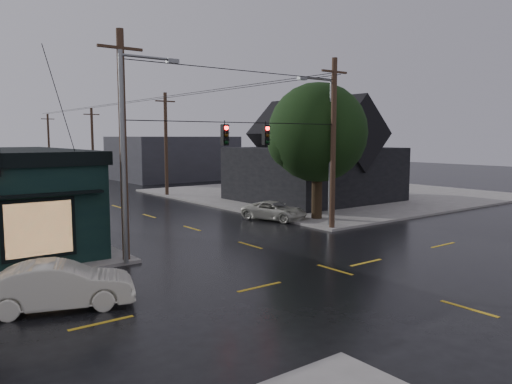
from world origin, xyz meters
TOP-DOWN VIEW (x-y plane):
  - ground_plane at (0.00, 0.00)m, footprint 160.00×160.00m
  - sidewalk_ne at (20.00, 20.00)m, footprint 28.00×28.00m
  - ne_building at (15.00, 17.00)m, footprint 12.60×11.60m
  - corner_tree at (8.15, 9.53)m, footprint 6.54×6.54m
  - utility_pole_nw at (-6.50, 6.50)m, footprint 2.00×0.32m
  - utility_pole_ne at (6.50, 6.50)m, footprint 2.00×0.32m
  - utility_pole_far_a at (6.50, 28.00)m, footprint 2.00×0.32m
  - utility_pole_far_b at (6.50, 48.00)m, footprint 2.00×0.32m
  - utility_pole_far_c at (6.50, 68.00)m, footprint 2.00×0.32m
  - span_signal_assembly at (0.10, 6.50)m, footprint 13.00×0.48m
  - streetlight_nw at (-6.80, 5.80)m, footprint 5.40×0.30m
  - streetlight_ne at (7.00, 7.20)m, footprint 5.40×0.30m
  - bg_building_east at (16.00, 45.00)m, footprint 14.00×12.00m
  - sedan_cream at (-10.63, 2.05)m, footprint 4.99×3.06m
  - suv_silver at (6.00, 11.36)m, footprint 3.45×4.93m

SIDE VIEW (x-z plane):
  - ground_plane at x=0.00m, z-range 0.00..0.00m
  - utility_pole_nw at x=-6.50m, z-range -5.08..5.08m
  - utility_pole_ne at x=6.50m, z-range -5.08..5.08m
  - utility_pole_far_a at x=6.50m, z-range -4.83..4.83m
  - utility_pole_far_b at x=6.50m, z-range -4.58..4.58m
  - utility_pole_far_c at x=6.50m, z-range -4.58..4.58m
  - streetlight_nw at x=-6.80m, z-range -4.58..4.58m
  - streetlight_ne at x=7.00m, z-range -4.58..4.58m
  - sidewalk_ne at x=20.00m, z-range 0.00..0.15m
  - suv_silver at x=6.00m, z-range 0.00..1.25m
  - sedan_cream at x=-10.63m, z-range 0.00..1.55m
  - bg_building_east at x=16.00m, z-range 0.00..5.60m
  - ne_building at x=15.00m, z-range 0.09..8.85m
  - span_signal_assembly at x=0.10m, z-range 5.08..6.31m
  - corner_tree at x=8.15m, z-range 1.34..10.33m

